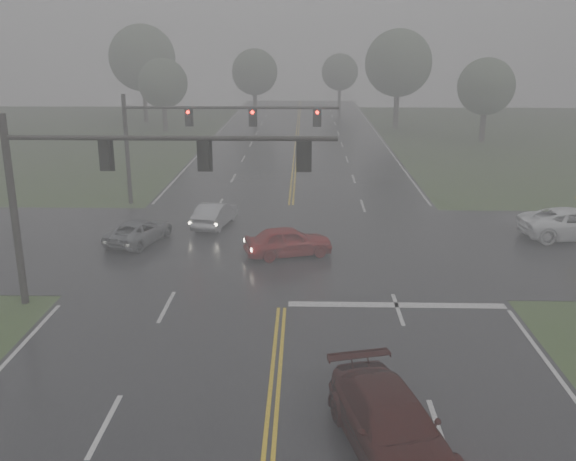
{
  "coord_description": "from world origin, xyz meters",
  "views": [
    {
      "loc": [
        0.86,
        -8.95,
        10.07
      ],
      "look_at": [
        0.19,
        16.0,
        2.57
      ],
      "focal_mm": 40.0,
      "sensor_mm": 36.0,
      "label": 1
    }
  ],
  "objects_px": {
    "signal_gantry_near": "(109,175)",
    "sedan_red": "(288,256)",
    "pickup_white": "(573,238)",
    "sedan_maroon": "(389,451)",
    "sedan_silver": "(215,226)",
    "car_grey": "(140,243)",
    "signal_gantry_far": "(193,127)"
  },
  "relations": [
    {
      "from": "signal_gantry_near",
      "to": "sedan_red",
      "type": "bearing_deg",
      "value": 42.5
    },
    {
      "from": "pickup_white",
      "to": "sedan_maroon",
      "type": "bearing_deg",
      "value": 142.6
    },
    {
      "from": "sedan_maroon",
      "to": "signal_gantry_near",
      "type": "relative_size",
      "value": 0.43
    },
    {
      "from": "sedan_silver",
      "to": "signal_gantry_near",
      "type": "relative_size",
      "value": 0.33
    },
    {
      "from": "sedan_red",
      "to": "sedan_silver",
      "type": "xyz_separation_m",
      "value": [
        -4.22,
        4.99,
        0.0
      ]
    },
    {
      "from": "car_grey",
      "to": "signal_gantry_near",
      "type": "xyz_separation_m",
      "value": [
        1.12,
        -7.85,
        5.2
      ]
    },
    {
      "from": "signal_gantry_far",
      "to": "car_grey",
      "type": "bearing_deg",
      "value": -100.49
    },
    {
      "from": "sedan_red",
      "to": "signal_gantry_near",
      "type": "height_order",
      "value": "signal_gantry_near"
    },
    {
      "from": "sedan_silver",
      "to": "signal_gantry_near",
      "type": "height_order",
      "value": "signal_gantry_near"
    },
    {
      "from": "sedan_maroon",
      "to": "signal_gantry_near",
      "type": "height_order",
      "value": "signal_gantry_near"
    },
    {
      "from": "sedan_maroon",
      "to": "sedan_silver",
      "type": "distance_m",
      "value": 21.44
    },
    {
      "from": "sedan_maroon",
      "to": "pickup_white",
      "type": "distance_m",
      "value": 21.94
    },
    {
      "from": "car_grey",
      "to": "signal_gantry_near",
      "type": "height_order",
      "value": "signal_gantry_near"
    },
    {
      "from": "signal_gantry_near",
      "to": "signal_gantry_far",
      "type": "height_order",
      "value": "signal_gantry_near"
    },
    {
      "from": "car_grey",
      "to": "signal_gantry_far",
      "type": "bearing_deg",
      "value": -82.27
    },
    {
      "from": "sedan_red",
      "to": "signal_gantry_far",
      "type": "distance_m",
      "value": 12.71
    },
    {
      "from": "pickup_white",
      "to": "sedan_red",
      "type": "bearing_deg",
      "value": 97.67
    },
    {
      "from": "sedan_red",
      "to": "pickup_white",
      "type": "relative_size",
      "value": 0.75
    },
    {
      "from": "sedan_red",
      "to": "sedan_silver",
      "type": "height_order",
      "value": "sedan_red"
    },
    {
      "from": "pickup_white",
      "to": "signal_gantry_near",
      "type": "xyz_separation_m",
      "value": [
        -21.42,
        -9.22,
        5.2
      ]
    },
    {
      "from": "signal_gantry_near",
      "to": "signal_gantry_far",
      "type": "xyz_separation_m",
      "value": [
        0.4,
        16.02,
        -0.37
      ]
    },
    {
      "from": "sedan_red",
      "to": "signal_gantry_near",
      "type": "xyz_separation_m",
      "value": [
        -6.55,
        -6.0,
        5.2
      ]
    },
    {
      "from": "sedan_red",
      "to": "signal_gantry_far",
      "type": "xyz_separation_m",
      "value": [
        -6.15,
        10.02,
        4.83
      ]
    },
    {
      "from": "pickup_white",
      "to": "signal_gantry_near",
      "type": "relative_size",
      "value": 0.45
    },
    {
      "from": "car_grey",
      "to": "pickup_white",
      "type": "height_order",
      "value": "pickup_white"
    },
    {
      "from": "sedan_silver",
      "to": "pickup_white",
      "type": "xyz_separation_m",
      "value": [
        19.09,
        -1.78,
        0.0
      ]
    },
    {
      "from": "sedan_red",
      "to": "sedan_silver",
      "type": "distance_m",
      "value": 6.54
    },
    {
      "from": "sedan_red",
      "to": "car_grey",
      "type": "distance_m",
      "value": 7.89
    },
    {
      "from": "pickup_white",
      "to": "signal_gantry_far",
      "type": "height_order",
      "value": "signal_gantry_far"
    },
    {
      "from": "sedan_silver",
      "to": "pickup_white",
      "type": "relative_size",
      "value": 0.72
    },
    {
      "from": "sedan_maroon",
      "to": "signal_gantry_far",
      "type": "xyz_separation_m",
      "value": [
        -9.12,
        25.23,
        4.83
      ]
    },
    {
      "from": "sedan_red",
      "to": "signal_gantry_near",
      "type": "distance_m",
      "value": 10.29
    }
  ]
}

